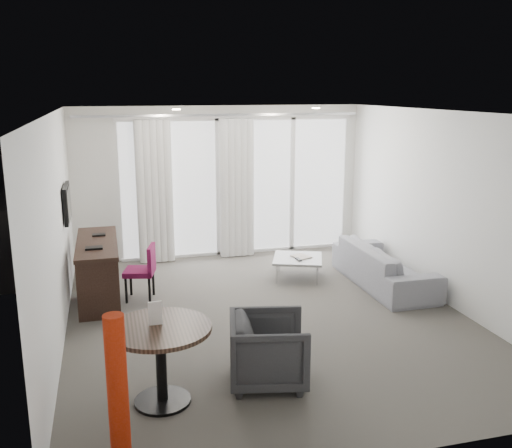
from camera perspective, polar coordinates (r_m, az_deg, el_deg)
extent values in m
cube|color=#4D4943|center=(7.46, 1.20, -9.29)|extent=(5.00, 6.00, 0.00)
cube|color=white|center=(6.89, 1.31, 11.09)|extent=(5.00, 6.00, 0.00)
cube|color=silver|center=(6.82, -19.37, -0.74)|extent=(0.00, 6.00, 2.60)
cube|color=silver|center=(8.11, 18.49, 1.48)|extent=(0.00, 6.00, 2.60)
cube|color=silver|center=(4.38, 12.31, -8.02)|extent=(5.00, 0.00, 2.60)
cylinder|color=#FFE0B2|center=(8.28, -7.98, 11.28)|extent=(0.12, 0.12, 0.02)
cylinder|color=#FFE0B2|center=(8.79, 6.02, 11.45)|extent=(0.12, 0.12, 0.02)
cylinder|color=#9D1F08|center=(4.61, -13.65, -16.12)|extent=(0.27, 0.27, 1.26)
imported|color=#2B2B2E|center=(5.79, 1.29, -12.51)|extent=(0.90, 0.89, 0.70)
imported|color=gray|center=(8.74, 12.68, -4.06)|extent=(0.81, 2.08, 0.61)
cube|color=#4D4D50|center=(11.70, -3.49, -1.16)|extent=(5.60, 3.00, 0.12)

